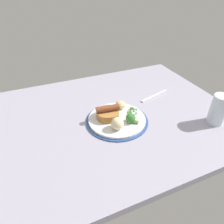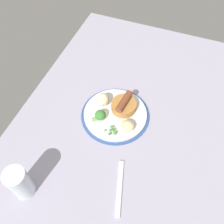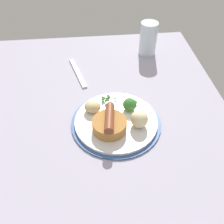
# 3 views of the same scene
# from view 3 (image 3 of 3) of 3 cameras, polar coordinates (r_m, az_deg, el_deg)

# --- Properties ---
(dining_table) EXTENTS (1.10, 0.80, 0.03)m
(dining_table) POSITION_cam_3_polar(r_m,az_deg,el_deg) (0.71, -2.83, -5.24)
(dining_table) COLOR #9E99AD
(dining_table) RESTS_ON ground
(dinner_plate) EXTENTS (0.26, 0.26, 0.01)m
(dinner_plate) POSITION_cam_3_polar(r_m,az_deg,el_deg) (0.72, 0.93, -2.27)
(dinner_plate) COLOR #2D4C84
(dinner_plate) RESTS_ON dining_table
(sausage_pudding) EXTENTS (0.10, 0.09, 0.06)m
(sausage_pudding) POSITION_cam_3_polar(r_m,az_deg,el_deg) (0.67, -0.57, -2.70)
(sausage_pudding) COLOR #AD7538
(sausage_pudding) RESTS_ON dinner_plate
(pea_pile) EXTENTS (0.05, 0.05, 0.02)m
(pea_pile) POSITION_cam_3_polar(r_m,az_deg,el_deg) (0.76, -1.16, 2.97)
(pea_pile) COLOR green
(pea_pile) RESTS_ON dinner_plate
(broccoli_floret_near) EXTENTS (0.05, 0.05, 0.04)m
(broccoli_floret_near) POSITION_cam_3_polar(r_m,az_deg,el_deg) (0.73, 4.08, 1.76)
(broccoli_floret_near) COLOR #387A33
(broccoli_floret_near) RESTS_ON dinner_plate
(potato_chunk_0) EXTENTS (0.05, 0.06, 0.03)m
(potato_chunk_0) POSITION_cam_3_polar(r_m,az_deg,el_deg) (0.73, -4.47, 1.25)
(potato_chunk_0) COLOR #CCB77F
(potato_chunk_0) RESTS_ON dinner_plate
(potato_chunk_1) EXTENTS (0.05, 0.05, 0.05)m
(potato_chunk_1) POSITION_cam_3_polar(r_m,az_deg,el_deg) (0.68, 6.25, -1.55)
(potato_chunk_1) COLOR beige
(potato_chunk_1) RESTS_ON dinner_plate
(fork) EXTENTS (0.18, 0.06, 0.01)m
(fork) POSITION_cam_3_polar(r_m,az_deg,el_deg) (0.91, -7.85, 8.87)
(fork) COLOR silver
(fork) RESTS_ON dining_table
(drinking_glass) EXTENTS (0.07, 0.07, 0.12)m
(drinking_glass) POSITION_cam_3_polar(r_m,az_deg,el_deg) (0.99, 8.27, 16.27)
(drinking_glass) COLOR silver
(drinking_glass) RESTS_ON dining_table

